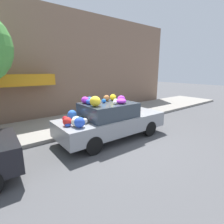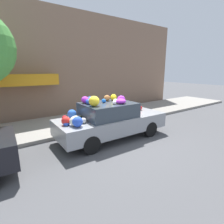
# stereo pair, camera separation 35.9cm
# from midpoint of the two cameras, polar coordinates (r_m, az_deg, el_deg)

# --- Properties ---
(ground_plane) EXTENTS (60.00, 60.00, 0.00)m
(ground_plane) POSITION_cam_midpoint_polar(r_m,az_deg,el_deg) (7.06, -1.10, -8.47)
(ground_plane) COLOR #4C4C4F
(sidewalk_curb) EXTENTS (24.00, 3.20, 0.15)m
(sidewalk_curb) POSITION_cam_midpoint_polar(r_m,az_deg,el_deg) (9.22, -11.35, -2.94)
(sidewalk_curb) COLOR gray
(sidewalk_curb) RESTS_ON ground
(building_facade) EXTENTS (18.00, 1.20, 6.04)m
(building_facade) POSITION_cam_midpoint_polar(r_m,az_deg,el_deg) (10.84, -18.29, 14.65)
(building_facade) COLOR #846651
(building_facade) RESTS_ON ground
(fire_hydrant) EXTENTS (0.20, 0.20, 0.70)m
(fire_hydrant) POSITION_cam_midpoint_polar(r_m,az_deg,el_deg) (8.88, -0.16, -0.50)
(fire_hydrant) COLOR gold
(fire_hydrant) RESTS_ON sidewalk_curb
(art_car) EXTENTS (4.37, 1.80, 1.79)m
(art_car) POSITION_cam_midpoint_polar(r_m,az_deg,el_deg) (6.82, -2.12, -2.49)
(art_car) COLOR gray
(art_car) RESTS_ON ground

